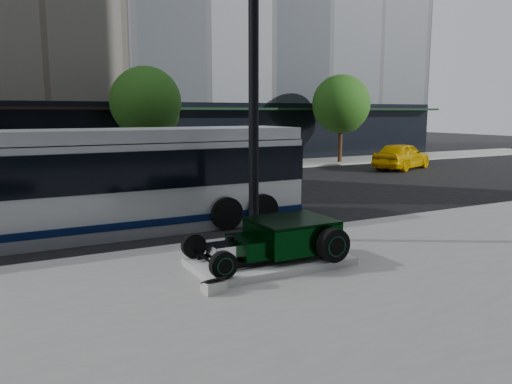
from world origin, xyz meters
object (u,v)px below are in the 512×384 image
hot_rod (283,237)px  transit_bus (96,181)px  yellow_taxi (402,156)px  lamppost (254,85)px  white_sedan (247,177)px

hot_rod → transit_bus: 6.04m
transit_bus → yellow_taxi: transit_bus is taller
lamppost → hot_rod: bearing=-99.9°
lamppost → transit_bus: bearing=137.1°
lamppost → transit_bus: 5.23m
lamppost → white_sedan: 9.50m
white_sedan → yellow_taxi: 12.36m
lamppost → yellow_taxi: size_ratio=1.81×
hot_rod → lamppost: bearing=80.1°
white_sedan → lamppost: bearing=175.1°
hot_rod → yellow_taxi: 20.86m
hot_rod → white_sedan: 10.91m
white_sedan → transit_bus: bearing=145.0°
transit_bus → lamppost: bearing=-42.9°
transit_bus → white_sedan: 8.72m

